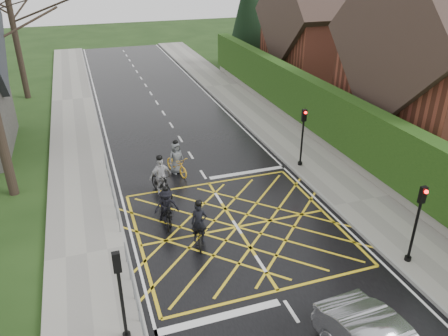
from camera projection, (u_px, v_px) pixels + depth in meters
ground at (237, 227)px, 18.12m from camera, size 120.00×120.00×0.00m
road at (237, 227)px, 18.11m from camera, size 9.00×80.00×0.01m
sidewalk_right at (361, 202)px, 19.81m from camera, size 3.00×80.00×0.15m
sidewalk_left at (87, 255)px, 16.36m from camera, size 3.00×80.00×0.15m
stone_wall at (327, 142)px, 25.27m from camera, size 0.50×38.00×0.70m
hedge at (330, 113)px, 24.49m from camera, size 0.90×38.00×2.80m
house_far at (331, 32)px, 35.66m from camera, size 9.80×8.80×10.30m
conifer at (249, 14)px, 41.01m from camera, size 4.60×4.60×10.00m
tree_far at (8, 0)px, 30.88m from camera, size 8.40×8.40×10.40m
railing_south at (135, 294)px, 13.47m from camera, size 0.05×5.04×1.03m
railing_north at (111, 184)px, 19.82m from camera, size 0.05×6.04×1.03m
traffic_light_ne at (302, 138)px, 22.40m from camera, size 0.24×0.31×3.21m
traffic_light_se at (416, 226)px, 15.28m from camera, size 0.24×0.31×3.21m
traffic_light_sw at (122, 298)px, 12.10m from camera, size 0.24×0.31×3.21m
cyclist_rear at (200, 229)px, 16.93m from camera, size 1.11×2.03×1.88m
cyclist_back at (167, 208)px, 18.30m from camera, size 0.73×1.63×1.62m
cyclist_mid at (167, 210)px, 18.13m from camera, size 1.11×1.86×1.73m
cyclist_front at (161, 181)px, 20.20m from camera, size 1.18×2.11×2.04m
cyclist_lead at (177, 162)px, 22.23m from camera, size 1.21×2.00×1.84m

